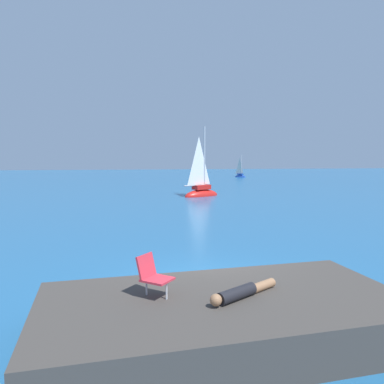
{
  "coord_description": "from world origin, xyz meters",
  "views": [
    {
      "loc": [
        -1.67,
        -10.24,
        3.55
      ],
      "look_at": [
        2.07,
        16.99,
        0.83
      ],
      "focal_mm": 35.66,
      "sensor_mm": 36.0,
      "label": 1
    }
  ],
  "objects_px": {
    "sailboat_near": "(201,192)",
    "person_sunbather": "(241,292)",
    "sailboat_far": "(240,176)",
    "beach_chair": "(152,274)"
  },
  "relations": [
    {
      "from": "sailboat_near",
      "to": "beach_chair",
      "type": "bearing_deg",
      "value": -130.12
    },
    {
      "from": "sailboat_far",
      "to": "person_sunbather",
      "type": "xyz_separation_m",
      "value": [
        -13.67,
        -51.04,
        0.74
      ]
    },
    {
      "from": "sailboat_near",
      "to": "person_sunbather",
      "type": "xyz_separation_m",
      "value": [
        -3.29,
        -25.05,
        0.6
      ]
    },
    {
      "from": "beach_chair",
      "to": "sailboat_near",
      "type": "bearing_deg",
      "value": 116.4
    },
    {
      "from": "sailboat_far",
      "to": "sailboat_near",
      "type": "bearing_deg",
      "value": -61.55
    },
    {
      "from": "sailboat_far",
      "to": "beach_chair",
      "type": "xyz_separation_m",
      "value": [
        -15.34,
        -50.71,
        1.07
      ]
    },
    {
      "from": "sailboat_near",
      "to": "sailboat_far",
      "type": "distance_m",
      "value": 27.98
    },
    {
      "from": "beach_chair",
      "to": "person_sunbather",
      "type": "bearing_deg",
      "value": 26.43
    },
    {
      "from": "beach_chair",
      "to": "sailboat_far",
      "type": "bearing_deg",
      "value": 110.91
    },
    {
      "from": "sailboat_near",
      "to": "person_sunbather",
      "type": "bearing_deg",
      "value": -126.27
    }
  ]
}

